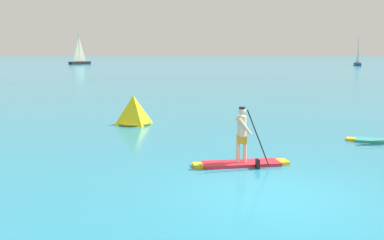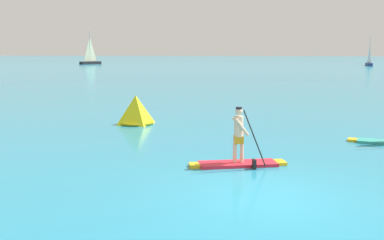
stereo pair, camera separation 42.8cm
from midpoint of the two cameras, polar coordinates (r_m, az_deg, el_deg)
ground at (r=10.81m, az=8.98°, el=-9.17°), size 440.00×440.00×0.00m
paddleboarder_mid_center at (r=13.28m, az=5.31°, el=-4.01°), size 2.83×1.25×1.75m
race_marker_buoy at (r=20.59m, az=-7.87°, el=1.07°), size 1.83×1.83×1.29m
sailboat_left_horizon at (r=105.28m, az=-13.90°, el=7.26°), size 4.08×4.64×7.36m
sailboat_right_horizon at (r=99.97m, az=19.77°, el=6.87°), size 1.37×4.18×5.63m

